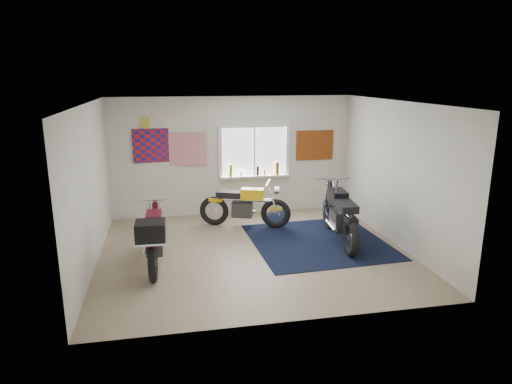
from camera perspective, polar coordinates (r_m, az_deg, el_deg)
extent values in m
plane|color=#9E896B|center=(8.45, -0.34, -7.48)|extent=(5.50, 5.50, 0.00)
plane|color=white|center=(7.86, -0.37, 11.12)|extent=(5.50, 5.50, 0.00)
plane|color=silver|center=(10.46, -2.94, 4.48)|extent=(5.50, 0.00, 5.50)
plane|color=silver|center=(5.70, 4.39, -4.06)|extent=(5.50, 0.00, 5.50)
plane|color=silver|center=(8.01, -20.05, 0.53)|extent=(0.00, 5.00, 5.00)
plane|color=silver|center=(8.97, 17.19, 2.18)|extent=(0.00, 5.00, 5.00)
cube|color=black|center=(9.02, 7.76, -6.14)|extent=(2.62, 2.72, 0.01)
cube|color=white|center=(10.52, -0.23, 5.10)|extent=(1.50, 0.02, 1.10)
cube|color=white|center=(10.42, -0.21, 8.29)|extent=(1.66, 0.06, 0.08)
cube|color=white|center=(10.61, -0.21, 1.95)|extent=(1.66, 0.06, 0.08)
cube|color=white|center=(10.38, -4.51, 4.94)|extent=(0.08, 0.06, 1.10)
cube|color=white|center=(10.68, 3.97, 5.21)|extent=(0.08, 0.06, 1.10)
cube|color=white|center=(10.50, -0.21, 5.09)|extent=(0.04, 0.06, 1.10)
cube|color=white|center=(10.55, -0.15, 1.98)|extent=(1.60, 0.16, 0.04)
cylinder|color=#946D15|center=(10.42, -3.15, 2.70)|extent=(0.07, 0.07, 0.28)
cylinder|color=white|center=(10.47, -1.90, 2.32)|extent=(0.06, 0.06, 0.12)
cylinder|color=black|center=(10.53, 0.22, 2.68)|extent=(0.06, 0.06, 0.22)
cylinder|color=orange|center=(10.57, 1.08, 2.50)|extent=(0.05, 0.05, 0.14)
cylinder|color=brown|center=(10.62, 2.67, 2.98)|extent=(0.09, 0.09, 0.30)
cylinder|color=#9A9C23|center=(10.43, -3.19, 2.32)|extent=(0.09, 0.09, 0.14)
plane|color=red|center=(10.30, -12.39, 5.70)|extent=(1.00, 0.07, 1.00)
plane|color=red|center=(10.30, -8.74, 5.30)|extent=(0.90, 0.09, 0.90)
cube|color=gold|center=(10.24, -13.67, 8.40)|extent=(0.18, 0.02, 0.24)
cube|color=#A54C14|center=(10.86, 7.35, 5.82)|extent=(0.90, 0.03, 0.70)
torus|color=black|center=(9.64, 2.48, -2.71)|extent=(0.64, 0.33, 0.64)
torus|color=black|center=(9.86, -5.26, -2.37)|extent=(0.64, 0.33, 0.64)
cylinder|color=white|center=(9.64, 2.48, -2.71)|extent=(0.13, 0.12, 0.10)
cylinder|color=white|center=(9.86, -5.26, -2.37)|extent=(0.13, 0.12, 0.10)
cylinder|color=white|center=(9.65, -1.44, -0.97)|extent=(1.16, 0.48, 0.09)
cube|color=#2E2E30|center=(9.72, -1.71, -2.15)|extent=(0.49, 0.39, 0.32)
cylinder|color=white|center=(9.89, -1.55, -2.43)|extent=(0.52, 0.24, 0.07)
cube|color=yellow|center=(9.59, -0.44, -0.24)|extent=(0.53, 0.39, 0.23)
cube|color=black|center=(9.68, -3.39, -0.24)|extent=(0.58, 0.43, 0.11)
cube|color=yellow|center=(9.78, -5.02, -0.94)|extent=(0.32, 0.24, 0.08)
cube|color=yellow|center=(9.61, 2.49, -2.06)|extent=(0.30, 0.21, 0.05)
cylinder|color=white|center=(9.49, 1.49, 1.13)|extent=(0.23, 0.57, 0.03)
cylinder|color=white|center=(9.51, 2.63, 0.20)|extent=(0.14, 0.18, 0.15)
torus|color=black|center=(9.73, 9.13, -2.54)|extent=(0.21, 0.71, 0.70)
torus|color=black|center=(8.33, 11.80, -5.62)|extent=(0.21, 0.71, 0.70)
cylinder|color=white|center=(9.73, 9.13, -2.54)|extent=(0.12, 0.13, 0.12)
cylinder|color=white|center=(8.33, 11.80, -5.62)|extent=(0.12, 0.13, 0.12)
cylinder|color=white|center=(8.92, 10.46, -1.87)|extent=(0.23, 1.40, 0.10)
cube|color=#2E2E30|center=(8.94, 10.49, -3.47)|extent=(0.36, 0.53, 0.38)
cylinder|color=white|center=(8.93, 9.36, -4.19)|extent=(0.14, 0.61, 0.08)
cube|color=black|center=(9.07, 10.16, -0.58)|extent=(0.34, 0.58, 0.27)
cube|color=black|center=(8.53, 11.20, -1.74)|extent=(0.37, 0.64, 0.13)
cube|color=black|center=(8.27, 11.80, -3.40)|extent=(0.21, 0.35, 0.09)
cube|color=black|center=(9.70, 9.17, -1.79)|extent=(0.18, 0.32, 0.06)
cylinder|color=white|center=(9.35, 9.63, 1.71)|extent=(0.69, 0.11, 0.04)
cylinder|color=white|center=(9.60, 9.24, 0.97)|extent=(0.19, 0.13, 0.18)
torus|color=black|center=(8.66, -12.31, -5.06)|extent=(0.15, 0.64, 0.64)
torus|color=black|center=(7.37, -12.77, -8.59)|extent=(0.15, 0.64, 0.64)
cylinder|color=white|center=(8.66, -12.31, -5.06)|extent=(0.10, 0.11, 0.11)
cylinder|color=white|center=(7.37, -12.77, -8.59)|extent=(0.10, 0.11, 0.11)
cylinder|color=white|center=(7.91, -12.64, -4.69)|extent=(0.12, 1.24, 0.09)
cube|color=#2E2E30|center=(7.94, -12.57, -6.28)|extent=(0.29, 0.45, 0.33)
cylinder|color=white|center=(7.98, -13.66, -6.98)|extent=(0.08, 0.54, 0.07)
cube|color=#460B14|center=(8.04, -12.63, -3.35)|extent=(0.27, 0.50, 0.24)
cube|color=black|center=(7.55, -12.81, -4.68)|extent=(0.29, 0.55, 0.12)
cube|color=#460B14|center=(7.32, -12.87, -6.45)|extent=(0.17, 0.30, 0.08)
cube|color=#460B14|center=(8.62, -12.35, -4.32)|extent=(0.15, 0.28, 0.05)
cylinder|color=white|center=(8.29, -12.62, -0.97)|extent=(0.61, 0.05, 0.04)
cylinder|color=white|center=(8.52, -12.49, -1.64)|extent=(0.16, 0.10, 0.16)
cube|color=black|center=(7.09, -13.05, -4.79)|extent=(0.45, 0.43, 0.30)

